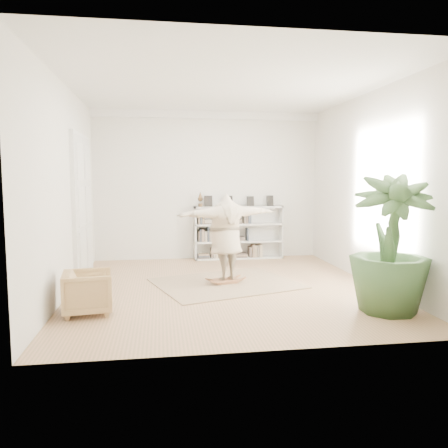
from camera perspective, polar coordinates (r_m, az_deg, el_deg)
name	(u,v)px	position (r m, az deg, el deg)	size (l,w,h in m)	color
floor	(226,287)	(8.07, 0.20, -8.26)	(6.00, 6.00, 0.00)	olive
room_shell	(208,115)	(10.85, -2.16, 14.05)	(6.00, 6.00, 6.00)	silver
doors	(83,208)	(9.19, -17.97, 2.03)	(0.09, 1.78, 2.92)	white
bookshelf	(238,233)	(10.81, 1.89, -1.20)	(2.20, 0.35, 1.64)	silver
armchair	(88,292)	(6.79, -17.34, -8.50)	(0.68, 0.70, 0.64)	tan
rug	(226,283)	(8.33, 0.23, -7.75)	(2.50, 2.00, 0.02)	tan
rocker_board	(226,280)	(8.31, 0.23, -7.36)	(0.58, 0.44, 0.11)	#9A633D
person	(226,235)	(8.16, 0.23, -1.42)	(1.99, 0.54, 1.62)	tan
houseplant	(390,244)	(6.88, 20.88, -2.40)	(1.15, 1.15, 2.06)	#325229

